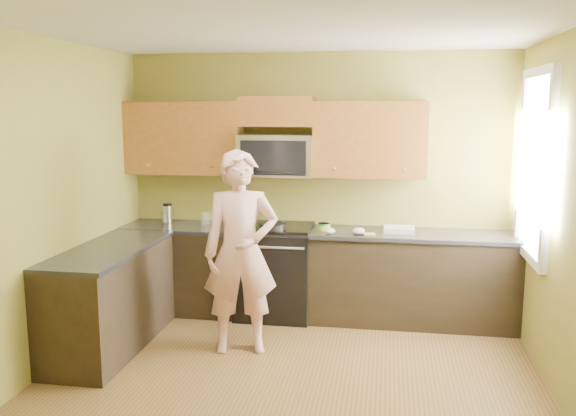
% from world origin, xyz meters
% --- Properties ---
extents(floor, '(4.00, 4.00, 0.00)m').
position_xyz_m(floor, '(0.00, 0.00, 0.00)').
color(floor, brown).
rests_on(floor, ground).
extents(ceiling, '(4.00, 4.00, 0.00)m').
position_xyz_m(ceiling, '(0.00, 0.00, 2.70)').
color(ceiling, white).
rests_on(ceiling, ground).
extents(wall_back, '(4.00, 0.00, 4.00)m').
position_xyz_m(wall_back, '(0.00, 2.00, 1.35)').
color(wall_back, olive).
rests_on(wall_back, ground).
extents(wall_front, '(4.00, 0.00, 4.00)m').
position_xyz_m(wall_front, '(0.00, -2.00, 1.35)').
color(wall_front, olive).
rests_on(wall_front, ground).
extents(wall_left, '(0.00, 4.00, 4.00)m').
position_xyz_m(wall_left, '(-2.00, 0.00, 1.35)').
color(wall_left, olive).
rests_on(wall_left, ground).
extents(cabinet_back_run, '(4.00, 0.60, 0.88)m').
position_xyz_m(cabinet_back_run, '(0.00, 1.70, 0.44)').
color(cabinet_back_run, black).
rests_on(cabinet_back_run, floor).
extents(cabinet_left_run, '(0.60, 1.60, 0.88)m').
position_xyz_m(cabinet_left_run, '(-1.70, 0.60, 0.44)').
color(cabinet_left_run, black).
rests_on(cabinet_left_run, floor).
extents(countertop_back, '(4.00, 0.62, 0.04)m').
position_xyz_m(countertop_back, '(0.00, 1.69, 0.90)').
color(countertop_back, black).
rests_on(countertop_back, cabinet_back_run).
extents(countertop_left, '(0.62, 1.60, 0.04)m').
position_xyz_m(countertop_left, '(-1.69, 0.60, 0.90)').
color(countertop_left, black).
rests_on(countertop_left, cabinet_left_run).
extents(stove, '(0.76, 0.65, 0.95)m').
position_xyz_m(stove, '(-0.40, 1.68, 0.47)').
color(stove, black).
rests_on(stove, floor).
extents(microwave, '(0.76, 0.40, 0.42)m').
position_xyz_m(microwave, '(-0.40, 1.80, 1.45)').
color(microwave, silver).
rests_on(microwave, wall_back).
extents(upper_cab_left, '(1.22, 0.33, 0.75)m').
position_xyz_m(upper_cab_left, '(-1.39, 1.83, 1.45)').
color(upper_cab_left, brown).
rests_on(upper_cab_left, wall_back).
extents(upper_cab_right, '(1.12, 0.33, 0.75)m').
position_xyz_m(upper_cab_right, '(0.54, 1.83, 1.45)').
color(upper_cab_right, brown).
rests_on(upper_cab_right, wall_back).
extents(upper_cab_over_mw, '(0.76, 0.33, 0.30)m').
position_xyz_m(upper_cab_over_mw, '(-0.40, 1.83, 2.10)').
color(upper_cab_over_mw, brown).
rests_on(upper_cab_over_mw, wall_back).
extents(window, '(0.06, 1.06, 1.66)m').
position_xyz_m(window, '(1.98, 1.20, 1.65)').
color(window, white).
rests_on(window, wall_right).
extents(woman, '(0.74, 0.58, 1.78)m').
position_xyz_m(woman, '(-0.52, 0.73, 0.89)').
color(woman, '#EB7A75').
rests_on(woman, floor).
extents(frying_pan, '(0.27, 0.47, 0.06)m').
position_xyz_m(frying_pan, '(-0.39, 1.51, 0.95)').
color(frying_pan, black).
rests_on(frying_pan, stove).
extents(butter_tub, '(0.16, 0.16, 0.09)m').
position_xyz_m(butter_tub, '(0.11, 1.68, 0.92)').
color(butter_tub, '#F6F841').
rests_on(butter_tub, countertop_back).
extents(toast_slice, '(0.12, 0.12, 0.01)m').
position_xyz_m(toast_slice, '(0.57, 1.51, 0.93)').
color(toast_slice, '#B27F47').
rests_on(toast_slice, countertop_back).
extents(napkin_a, '(0.12, 0.13, 0.06)m').
position_xyz_m(napkin_a, '(0.18, 1.50, 0.95)').
color(napkin_a, silver).
rests_on(napkin_a, countertop_back).
extents(napkin_b, '(0.15, 0.15, 0.07)m').
position_xyz_m(napkin_b, '(0.46, 1.53, 0.95)').
color(napkin_b, silver).
rests_on(napkin_b, countertop_back).
extents(dish_towel, '(0.30, 0.24, 0.05)m').
position_xyz_m(dish_towel, '(0.85, 1.71, 0.95)').
color(dish_towel, white).
rests_on(dish_towel, countertop_back).
extents(travel_mug, '(0.12, 0.12, 0.20)m').
position_xyz_m(travel_mug, '(-1.60, 1.84, 0.92)').
color(travel_mug, silver).
rests_on(travel_mug, countertop_back).
extents(glass_a, '(0.08, 0.08, 0.12)m').
position_xyz_m(glass_a, '(-1.63, 1.82, 0.98)').
color(glass_a, silver).
rests_on(glass_a, countertop_back).
extents(glass_b, '(0.08, 0.08, 0.12)m').
position_xyz_m(glass_b, '(-1.16, 1.81, 0.98)').
color(glass_b, silver).
rests_on(glass_b, countertop_back).
extents(glass_c, '(0.08, 0.08, 0.12)m').
position_xyz_m(glass_c, '(-1.18, 1.79, 0.98)').
color(glass_c, silver).
rests_on(glass_c, countertop_back).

